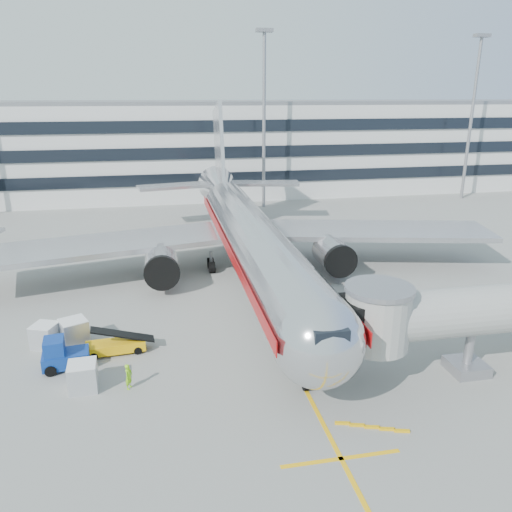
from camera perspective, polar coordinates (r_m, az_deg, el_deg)
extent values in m
plane|color=gray|center=(37.42, 2.16, -8.45)|extent=(180.00, 180.00, 0.00)
cube|color=#FFB50D|center=(46.39, -0.65, -3.04)|extent=(0.25, 70.00, 0.01)
cube|color=#FFB50D|center=(26.15, 9.70, -21.87)|extent=(6.00, 0.25, 0.01)
cylinder|color=silver|center=(43.16, -0.19, 1.23)|extent=(5.00, 36.00, 5.00)
sphere|color=silver|center=(26.95, 7.18, -9.69)|extent=(5.00, 5.00, 5.00)
cone|color=silver|center=(65.15, -4.05, 7.48)|extent=(5.00, 10.00, 5.00)
cube|color=black|center=(25.18, 8.34, -8.96)|extent=(1.80, 1.20, 0.90)
cube|color=#B7B7BC|center=(52.27, 12.79, 2.86)|extent=(24.95, 12.07, 0.50)
cube|color=#B7B7BC|center=(48.23, -16.82, 1.26)|extent=(24.95, 12.07, 0.50)
cylinder|color=#99999E|center=(47.67, 8.84, 0.13)|extent=(3.00, 4.20, 3.00)
cylinder|color=#99999E|center=(44.97, -10.74, -1.08)|extent=(3.00, 4.20, 3.00)
cylinder|color=black|center=(45.89, 9.67, -0.63)|extent=(3.10, 0.50, 3.10)
cylinder|color=black|center=(43.08, -10.70, -1.93)|extent=(3.10, 0.50, 3.10)
cube|color=#B7B7BC|center=(64.99, -4.19, 11.37)|extent=(0.45, 9.39, 13.72)
cube|color=#B7B7BC|center=(66.89, 0.56, 8.32)|extent=(10.41, 4.94, 0.35)
cube|color=#B7B7BC|center=(65.60, -8.99, 7.91)|extent=(10.41, 4.94, 0.35)
cylinder|color=gray|center=(30.23, 5.73, -13.52)|extent=(0.24, 0.24, 1.80)
cylinder|color=black|center=(30.46, 5.70, -14.24)|extent=(0.35, 0.90, 0.90)
cylinder|color=gray|center=(50.36, 2.10, -0.12)|extent=(0.30, 0.30, 2.00)
cylinder|color=gray|center=(49.36, -5.15, -0.56)|extent=(0.30, 0.30, 2.00)
cube|color=#A40B0D|center=(43.61, 3.07, 1.79)|extent=(0.06, 38.00, 0.90)
cube|color=#A40B0D|center=(42.69, -3.51, 1.42)|extent=(0.06, 38.00, 0.90)
cylinder|color=#A8A8A3|center=(33.09, 23.71, -5.73)|extent=(13.00, 3.00, 3.00)
cylinder|color=#A8A8A3|center=(30.06, 13.68, -7.03)|extent=(3.80, 3.80, 3.40)
cylinder|color=gray|center=(29.33, 13.95, -3.66)|extent=(4.00, 4.00, 0.30)
cube|color=black|center=(29.57, 11.37, -7.30)|extent=(1.40, 2.60, 2.60)
cylinder|color=gray|center=(34.15, 23.16, -9.74)|extent=(0.56, 0.56, 3.20)
cube|color=gray|center=(34.72, 22.91, -11.58)|extent=(2.20, 2.20, 0.70)
cylinder|color=black|center=(34.25, 21.62, -11.83)|extent=(0.35, 0.70, 0.70)
cylinder|color=black|center=(35.20, 24.15, -11.33)|extent=(0.35, 0.70, 0.70)
cube|color=silver|center=(91.38, -6.26, 12.15)|extent=(150.00, 24.00, 15.00)
cube|color=black|center=(79.88, -5.40, 8.81)|extent=(150.00, 0.30, 1.80)
cube|color=black|center=(79.34, -5.48, 11.66)|extent=(150.00, 0.30, 1.80)
cube|color=black|center=(79.01, -5.57, 14.55)|extent=(150.00, 0.30, 1.80)
cube|color=gray|center=(90.93, -6.44, 17.05)|extent=(150.00, 24.00, 0.60)
cylinder|color=gray|center=(76.35, 0.91, 14.88)|extent=(0.50, 0.50, 25.00)
cube|color=gray|center=(76.71, 0.97, 24.40)|extent=(2.40, 1.20, 0.50)
cylinder|color=gray|center=(89.78, 23.36, 13.94)|extent=(0.50, 0.50, 25.00)
cube|color=gray|center=(90.09, 24.42, 21.97)|extent=(2.40, 1.20, 0.50)
cube|color=#F1B00A|center=(35.45, -15.75, -9.88)|extent=(4.01, 1.76, 0.62)
cube|color=black|center=(35.09, -15.86, -8.72)|extent=(4.16, 1.34, 1.36)
cylinder|color=black|center=(36.16, -18.01, -9.92)|extent=(0.55, 0.29, 0.53)
cylinder|color=black|center=(35.06, -18.04, -10.85)|extent=(0.55, 0.29, 0.53)
cylinder|color=black|center=(36.10, -13.46, -9.54)|extent=(0.55, 0.29, 0.53)
cylinder|color=black|center=(35.00, -13.34, -10.46)|extent=(0.55, 0.29, 0.53)
cube|color=navy|center=(34.55, -20.88, -10.89)|extent=(2.98, 1.92, 0.90)
cube|color=navy|center=(34.20, -22.07, -9.63)|extent=(1.37, 1.64, 1.11)
cube|color=black|center=(34.05, -22.14, -9.10)|extent=(1.25, 1.42, 0.10)
cylinder|color=black|center=(35.45, -22.26, -10.86)|extent=(0.73, 0.38, 0.70)
cylinder|color=black|center=(34.13, -22.42, -12.04)|extent=(0.73, 0.38, 0.70)
cylinder|color=black|center=(35.29, -19.29, -10.62)|extent=(0.73, 0.38, 0.70)
cylinder|color=black|center=(33.97, -19.33, -11.81)|extent=(0.73, 0.38, 0.70)
cube|color=silver|center=(37.33, -20.05, -8.19)|extent=(2.24, 2.24, 1.75)
cube|color=white|center=(36.96, -20.20, -6.94)|extent=(2.24, 2.24, 0.07)
cube|color=silver|center=(37.67, -22.93, -8.41)|extent=(2.02, 2.02, 1.62)
cube|color=white|center=(37.33, -23.08, -7.27)|extent=(2.02, 2.02, 0.06)
cube|color=silver|center=(31.84, -19.16, -12.91)|extent=(1.69, 1.69, 1.66)
cube|color=white|center=(31.43, -19.32, -11.58)|extent=(1.69, 1.69, 0.06)
imported|color=#88DC17|center=(31.20, -14.35, -13.19)|extent=(0.59, 0.69, 1.59)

